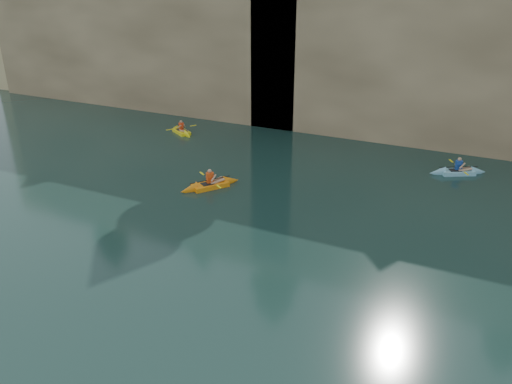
% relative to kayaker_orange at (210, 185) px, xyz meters
% --- Properties ---
extents(cliff, '(70.00, 16.00, 12.00)m').
position_rel_kayaker_orange_xyz_m(cliff, '(7.12, 18.83, 5.86)').
color(cliff, tan).
rests_on(cliff, ground).
extents(cliff_slab_west, '(26.00, 2.40, 10.56)m').
position_rel_kayaker_orange_xyz_m(cliff_slab_west, '(-12.88, 11.43, 5.14)').
color(cliff_slab_west, tan).
rests_on(cliff_slab_west, ground).
extents(cliff_slab_center, '(24.00, 2.40, 11.40)m').
position_rel_kayaker_orange_xyz_m(cliff_slab_center, '(9.12, 11.43, 5.56)').
color(cliff_slab_center, tan).
rests_on(cliff_slab_center, ground).
extents(sea_cave_west, '(4.50, 1.00, 4.00)m').
position_rel_kayaker_orange_xyz_m(sea_cave_west, '(-10.88, 10.78, 1.86)').
color(sea_cave_west, black).
rests_on(sea_cave_west, ground).
extents(sea_cave_center, '(3.50, 1.00, 3.20)m').
position_rel_kayaker_orange_xyz_m(sea_cave_center, '(3.12, 10.78, 1.46)').
color(sea_cave_center, black).
rests_on(sea_cave_center, ground).
extents(kayaker_orange, '(2.30, 2.91, 1.16)m').
position_rel_kayaker_orange_xyz_m(kayaker_orange, '(0.00, 0.00, 0.00)').
color(kayaker_orange, orange).
rests_on(kayaker_orange, ground).
extents(kayaker_yellow, '(2.50, 1.87, 1.04)m').
position_rel_kayaker_orange_xyz_m(kayaker_yellow, '(-6.12, 6.79, -0.01)').
color(kayaker_yellow, yellow).
rests_on(kayaker_yellow, ground).
extents(kayaker_ltblue_mid, '(2.88, 2.00, 1.11)m').
position_rel_kayaker_orange_xyz_m(kayaker_ltblue_mid, '(10.44, 6.95, -0.01)').
color(kayaker_ltblue_mid, '#7BBACF').
rests_on(kayaker_ltblue_mid, ground).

